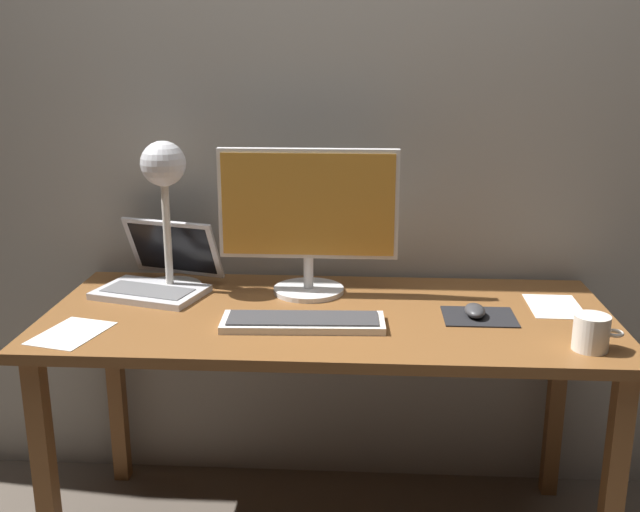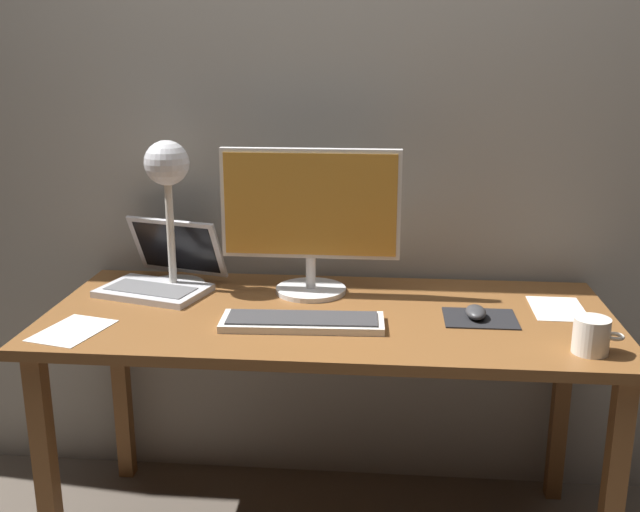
% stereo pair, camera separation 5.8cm
% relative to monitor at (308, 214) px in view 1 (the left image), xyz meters
% --- Properties ---
extents(back_wall, '(4.80, 0.06, 2.60)m').
position_rel_monitor_xyz_m(back_wall, '(0.07, 0.23, 0.31)').
color(back_wall, '#9E998E').
rests_on(back_wall, ground).
extents(desk, '(1.60, 0.70, 0.74)m').
position_rel_monitor_xyz_m(desk, '(0.07, -0.17, -0.33)').
color(desk, brown).
rests_on(desk, ground).
extents(monitor, '(0.54, 0.22, 0.44)m').
position_rel_monitor_xyz_m(monitor, '(0.00, 0.00, 0.00)').
color(monitor, silver).
rests_on(monitor, desk).
extents(keyboard_main, '(0.45, 0.16, 0.03)m').
position_rel_monitor_xyz_m(keyboard_main, '(0.01, -0.29, -0.23)').
color(keyboard_main, silver).
rests_on(keyboard_main, desk).
extents(laptop, '(0.38, 0.37, 0.21)m').
position_rel_monitor_xyz_m(laptop, '(-0.46, 0.01, -0.19)').
color(laptop, silver).
rests_on(laptop, desk).
extents(desk_lamp, '(0.19, 0.19, 0.46)m').
position_rel_monitor_xyz_m(desk_lamp, '(-0.43, 0.00, 0.07)').
color(desk_lamp, beige).
rests_on(desk_lamp, desk).
extents(mousepad, '(0.20, 0.16, 0.00)m').
position_rel_monitor_xyz_m(mousepad, '(0.49, -0.19, -0.24)').
color(mousepad, black).
rests_on(mousepad, desk).
extents(mouse, '(0.06, 0.10, 0.03)m').
position_rel_monitor_xyz_m(mouse, '(0.48, -0.19, -0.23)').
color(mouse, '#38383A').
rests_on(mouse, mousepad).
extents(coffee_mug, '(0.12, 0.09, 0.09)m').
position_rel_monitor_xyz_m(coffee_mug, '(0.73, -0.41, -0.20)').
color(coffee_mug, white).
rests_on(coffee_mug, desk).
extents(paper_sheet_near_mouse, '(0.20, 0.24, 0.00)m').
position_rel_monitor_xyz_m(paper_sheet_near_mouse, '(-0.60, -0.38, -0.25)').
color(paper_sheet_near_mouse, white).
rests_on(paper_sheet_near_mouse, desk).
extents(paper_sheet_by_keyboard, '(0.15, 0.21, 0.00)m').
position_rel_monitor_xyz_m(paper_sheet_by_keyboard, '(0.72, -0.09, -0.25)').
color(paper_sheet_by_keyboard, white).
rests_on(paper_sheet_by_keyboard, desk).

